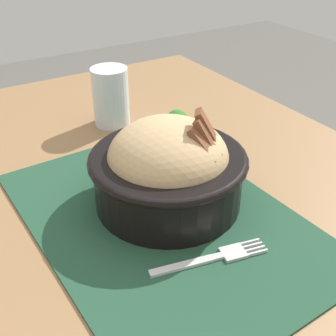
# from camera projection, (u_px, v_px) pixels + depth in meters

# --- Properties ---
(table) EXTENTS (1.13, 0.77, 0.72)m
(table) POSITION_uv_depth(u_px,v_px,m) (163.00, 284.00, 0.54)
(table) COLOR olive
(table) RESTS_ON ground_plane
(placemat) EXTENTS (0.42, 0.30, 0.00)m
(placemat) POSITION_uv_depth(u_px,v_px,m) (162.00, 218.00, 0.53)
(placemat) COLOR #1E422D
(placemat) RESTS_ON table
(bowl) EXTENTS (0.19, 0.19, 0.13)m
(bowl) POSITION_uv_depth(u_px,v_px,m) (168.00, 167.00, 0.53)
(bowl) COLOR black
(bowl) RESTS_ON placemat
(fork) EXTENTS (0.04, 0.13, 0.00)m
(fork) POSITION_uv_depth(u_px,v_px,m) (214.00, 257.00, 0.47)
(fork) COLOR silver
(fork) RESTS_ON placemat
(drinking_glass) EXTENTS (0.06, 0.06, 0.10)m
(drinking_glass) POSITION_uv_depth(u_px,v_px,m) (111.00, 100.00, 0.73)
(drinking_glass) COLOR silver
(drinking_glass) RESTS_ON table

